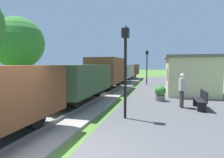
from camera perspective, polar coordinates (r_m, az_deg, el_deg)
rail_near at (r=5.98m, az=-29.99°, el=-18.03°), size 0.07×60.00×0.14m
freight_train at (r=17.47m, az=-1.34°, el=1.35°), size 2.50×32.60×2.72m
station_hut at (r=15.58m, az=22.03°, el=1.33°), size 3.50×5.80×2.78m
bench_near_hut at (r=10.17m, az=25.21°, el=-5.56°), size 0.42×1.50×0.91m
bench_down_platform at (r=20.70m, az=19.51°, el=-0.48°), size 0.42×1.50×0.91m
person_waiting at (r=10.07m, az=20.29°, el=-2.85°), size 0.30×0.42×1.71m
potted_planter at (r=11.60m, az=14.30°, el=-4.07°), size 0.64×0.64×0.92m
lamp_post_near at (r=7.51m, az=4.05°, el=7.39°), size 0.28×0.28×3.70m
lamp_post_far at (r=20.64m, az=10.47°, el=5.47°), size 0.28×0.28×3.70m
tree_trackside_far at (r=19.11m, az=-26.45°, el=9.67°), size 4.58×4.58×6.60m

